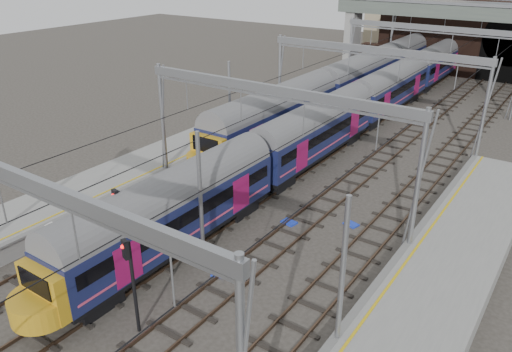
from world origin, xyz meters
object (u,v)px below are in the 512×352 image
Objects in this scene: train_main at (357,107)px; signal_near_left at (121,222)px; signal_near_centre at (131,274)px; train_second at (389,64)px; relay_cabinet at (54,234)px.

train_main is 25.19m from signal_near_left.
signal_near_left reaches higher than train_main.
train_second is at bearing 117.44° from signal_near_centre.
train_second reaches higher than train_main.
train_second is at bearing 102.72° from train_main.
train_second reaches higher than signal_near_centre.
train_main is 27.77m from signal_near_centre.
signal_near_left is (-0.46, -25.18, 0.57)m from train_main.
train_second is (-4.00, 17.72, 0.15)m from train_main.
train_second is 45.86m from signal_near_centre.
train_main is 12.96× the size of signal_near_left.
signal_near_centre is (6.86, -45.34, 0.32)m from train_second.
train_main is 26.11m from relay_cabinet.
train_main is at bearing 99.80° from signal_near_left.
signal_near_centre is at bearing -81.40° from train_second.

